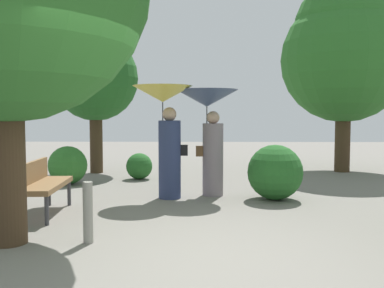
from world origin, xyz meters
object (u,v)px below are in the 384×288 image
park_bench (42,182)px  tree_mid_right (345,49)px  tree_mid_left (95,70)px  person_left (166,121)px  path_marker_post (88,213)px  person_right (209,118)px

park_bench → tree_mid_right: bearing=-54.4°
tree_mid_left → tree_mid_right: bearing=3.2°
park_bench → tree_mid_left: bearing=-0.1°
person_left → path_marker_post: (-0.72, -2.84, -1.07)m
tree_mid_right → person_right: bearing=-136.2°
person_right → tree_mid_left: tree_mid_left is taller
tree_mid_left → path_marker_post: tree_mid_left is taller
person_left → park_bench: person_left is taller
park_bench → tree_mid_right: 8.67m
person_left → park_bench: (-1.82, -1.36, -0.94)m
park_bench → tree_mid_left: size_ratio=0.37×
person_right → path_marker_post: (-1.52, -3.13, -1.11)m
park_bench → path_marker_post: 1.84m
person_right → path_marker_post: size_ratio=2.71×
person_left → tree_mid_left: tree_mid_left is taller
person_left → tree_mid_right: size_ratio=0.40×
tree_mid_left → tree_mid_right: size_ratio=0.79×
person_left → person_right: person_left is taller
person_right → tree_mid_right: (3.72, 3.56, 1.82)m
tree_mid_right → path_marker_post: size_ratio=6.97×
tree_mid_left → tree_mid_right: tree_mid_right is taller
park_bench → path_marker_post: size_ratio=2.04×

